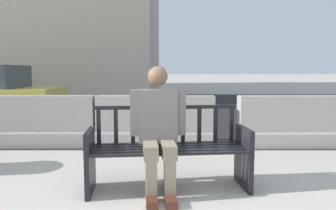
% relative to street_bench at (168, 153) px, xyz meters
% --- Properties ---
extents(street_asphalt, '(120.00, 12.00, 0.01)m').
position_rel_street_bench_xyz_m(street_asphalt, '(-0.01, 7.69, -0.39)').
color(street_asphalt, black).
rests_on(street_asphalt, ground).
extents(street_bench, '(1.73, 0.68, 0.88)m').
position_rel_street_bench_xyz_m(street_bench, '(0.00, 0.00, 0.00)').
color(street_bench, black).
rests_on(street_bench, ground).
extents(seated_person, '(0.59, 0.75, 1.31)m').
position_rel_street_bench_xyz_m(seated_person, '(-0.10, -0.07, 0.29)').
color(seated_person, '#66605B').
rests_on(seated_person, ground).
extents(jersey_barrier_centre, '(2.02, 0.73, 0.84)m').
position_rel_street_bench_xyz_m(jersey_barrier_centre, '(-0.22, 2.10, -0.06)').
color(jersey_barrier_centre, gray).
rests_on(jersey_barrier_centre, ground).
extents(jersey_barrier_left, '(2.01, 0.70, 0.84)m').
position_rel_street_bench_xyz_m(jersey_barrier_left, '(-2.26, 2.12, -0.06)').
color(jersey_barrier_left, gray).
rests_on(jersey_barrier_left, ground).
extents(jersey_barrier_right, '(2.01, 0.72, 0.84)m').
position_rel_street_bench_xyz_m(jersey_barrier_right, '(2.20, 2.10, -0.06)').
color(jersey_barrier_right, '#9E998E').
rests_on(jersey_barrier_right, ground).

